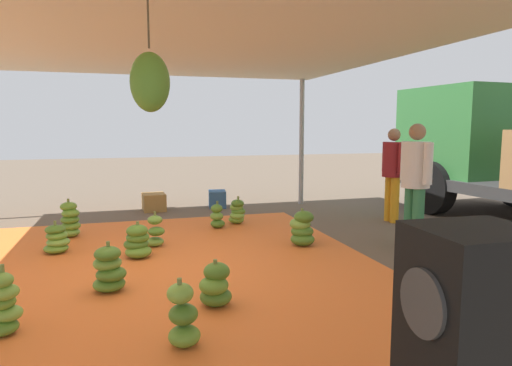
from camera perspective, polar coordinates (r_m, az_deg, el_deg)
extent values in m
plane|color=brown|center=(6.29, 16.40, -8.31)|extent=(40.00, 40.00, 0.00)
cube|color=orange|center=(5.34, -12.34, -10.90)|extent=(5.86, 5.19, 0.01)
cylinder|color=#9EA0A5|center=(9.59, 5.80, 5.15)|extent=(0.10, 0.10, 2.64)
cube|color=beige|center=(5.18, -13.16, 18.34)|extent=(8.00, 7.00, 0.06)
cylinder|color=#4C422D|center=(2.95, -13.57, 21.31)|extent=(0.01, 0.01, 0.53)
ellipsoid|color=#518428|center=(2.87, -13.29, 12.33)|extent=(0.24, 0.24, 0.36)
ellipsoid|color=#60932D|center=(3.59, -9.06, -18.59)|extent=(0.25, 0.25, 0.15)
ellipsoid|color=#477523|center=(3.54, -9.20, -16.10)|extent=(0.28, 0.28, 0.15)
ellipsoid|color=#75A83D|center=(3.47, -9.59, -13.63)|extent=(0.28, 0.28, 0.15)
cylinder|color=olive|center=(3.44, -9.67, -12.77)|extent=(0.04, 0.04, 0.12)
ellipsoid|color=#60932D|center=(6.46, -24.02, -7.57)|extent=(0.37, 0.37, 0.12)
ellipsoid|color=#75A83D|center=(6.45, -23.78, -6.85)|extent=(0.41, 0.41, 0.12)
ellipsoid|color=#60932D|center=(6.45, -23.92, -6.12)|extent=(0.38, 0.38, 0.12)
ellipsoid|color=#477523|center=(6.44, -24.12, -5.41)|extent=(0.32, 0.32, 0.12)
cylinder|color=olive|center=(6.42, -24.12, -4.91)|extent=(0.04, 0.04, 0.12)
ellipsoid|color=#518428|center=(4.23, -29.39, -15.64)|extent=(0.23, 0.23, 0.12)
ellipsoid|color=#75A83D|center=(4.21, -28.92, -14.28)|extent=(0.28, 0.28, 0.12)
ellipsoid|color=#60932D|center=(4.19, -29.54, -13.01)|extent=(0.26, 0.26, 0.12)
ellipsoid|color=#75A83D|center=(4.10, -29.16, -11.98)|extent=(0.21, 0.21, 0.12)
ellipsoid|color=#6B9E38|center=(4.08, -29.66, -10.71)|extent=(0.25, 0.25, 0.12)
cylinder|color=olive|center=(4.08, -29.50, -9.79)|extent=(0.04, 0.04, 0.12)
ellipsoid|color=#477523|center=(4.27, -5.11, -14.14)|extent=(0.38, 0.38, 0.17)
ellipsoid|color=#60932D|center=(4.20, -5.37, -12.80)|extent=(0.37, 0.37, 0.17)
ellipsoid|color=#477523|center=(4.19, -5.01, -11.13)|extent=(0.28, 0.28, 0.17)
cylinder|color=olive|center=(4.15, -5.19, -10.44)|extent=(0.04, 0.04, 0.12)
ellipsoid|color=#6B9E38|center=(7.30, -22.56, -5.80)|extent=(0.42, 0.42, 0.13)
ellipsoid|color=#60932D|center=(7.29, -22.42, -5.04)|extent=(0.32, 0.32, 0.13)
ellipsoid|color=#518428|center=(7.26, -22.52, -4.30)|extent=(0.29, 0.29, 0.13)
ellipsoid|color=#60932D|center=(7.23, -22.45, -3.57)|extent=(0.29, 0.29, 0.13)
ellipsoid|color=#60932D|center=(7.26, -22.68, -2.77)|extent=(0.33, 0.33, 0.13)
cylinder|color=olive|center=(7.23, -22.70, -2.32)|extent=(0.04, 0.04, 0.12)
ellipsoid|color=#477523|center=(6.30, 5.92, -7.10)|extent=(0.40, 0.40, 0.17)
ellipsoid|color=#477523|center=(6.32, 5.88, -6.11)|extent=(0.42, 0.42, 0.17)
ellipsoid|color=#75A83D|center=(6.30, 5.62, -5.19)|extent=(0.31, 0.31, 0.17)
ellipsoid|color=#477523|center=(6.25, 6.10, -4.32)|extent=(0.35, 0.35, 0.17)
cylinder|color=olive|center=(6.25, 5.88, -3.76)|extent=(0.04, 0.04, 0.12)
ellipsoid|color=#60932D|center=(7.67, -2.51, -4.63)|extent=(0.34, 0.34, 0.14)
ellipsoid|color=#75A83D|center=(7.63, -2.40, -4.16)|extent=(0.33, 0.33, 0.14)
ellipsoid|color=#518428|center=(7.64, -2.26, -3.61)|extent=(0.26, 0.26, 0.14)
ellipsoid|color=#6B9E38|center=(7.63, -2.49, -3.09)|extent=(0.26, 0.26, 0.14)
ellipsoid|color=#477523|center=(7.58, -2.36, -2.62)|extent=(0.23, 0.23, 0.14)
cylinder|color=olive|center=(7.59, -2.27, -2.14)|extent=(0.04, 0.04, 0.12)
ellipsoid|color=#477523|center=(7.36, -4.87, -5.16)|extent=(0.26, 0.26, 0.14)
ellipsoid|color=#6B9E38|center=(7.33, -5.01, -4.20)|extent=(0.26, 0.26, 0.14)
ellipsoid|color=#518428|center=(7.31, -5.01, -3.25)|extent=(0.23, 0.23, 0.14)
cylinder|color=olive|center=(7.31, -4.93, -2.77)|extent=(0.04, 0.04, 0.12)
ellipsoid|color=#518428|center=(4.84, -18.12, -12.05)|extent=(0.45, 0.45, 0.14)
ellipsoid|color=#477523|center=(4.78, -17.89, -10.92)|extent=(0.42, 0.42, 0.14)
ellipsoid|color=#6B9E38|center=(4.79, -18.33, -9.62)|extent=(0.38, 0.38, 0.14)
ellipsoid|color=#477523|center=(4.72, -18.31, -8.51)|extent=(0.33, 0.33, 0.14)
cylinder|color=olive|center=(4.72, -18.24, -7.76)|extent=(0.04, 0.04, 0.12)
ellipsoid|color=#60932D|center=(5.89, -14.68, -8.40)|extent=(0.45, 0.45, 0.15)
ellipsoid|color=#477523|center=(5.92, -14.96, -7.48)|extent=(0.31, 0.31, 0.15)
ellipsoid|color=#518428|center=(5.89, -14.76, -6.67)|extent=(0.39, 0.39, 0.15)
ellipsoid|color=#518428|center=(5.85, -14.84, -5.89)|extent=(0.30, 0.30, 0.15)
cylinder|color=olive|center=(5.84, -14.77, -5.32)|extent=(0.04, 0.04, 0.12)
ellipsoid|color=#75A83D|center=(6.39, -12.72, -7.27)|extent=(0.28, 0.28, 0.12)
ellipsoid|color=#518428|center=(6.32, -12.53, -6.01)|extent=(0.26, 0.26, 0.12)
ellipsoid|color=#6B9E38|center=(6.32, -12.70, -4.60)|extent=(0.29, 0.29, 0.12)
cylinder|color=olive|center=(6.30, -12.69, -4.07)|extent=(0.04, 0.04, 0.12)
cube|color=#2D6B33|center=(9.93, 26.00, 5.88)|extent=(2.13, 2.36, 1.70)
cube|color=#232D38|center=(10.66, 22.17, 7.93)|extent=(0.14, 1.95, 0.75)
cylinder|color=black|center=(9.13, 21.40, -0.56)|extent=(1.02, 0.34, 1.00)
cylinder|color=#337A4C|center=(6.63, 18.90, -3.96)|extent=(0.15, 0.15, 0.82)
cylinder|color=#337A4C|center=(6.48, 19.84, -4.25)|extent=(0.15, 0.15, 0.82)
cylinder|color=silver|center=(6.46, 19.63, 2.19)|extent=(0.38, 0.38, 0.62)
cylinder|color=silver|center=(6.66, 18.38, 2.67)|extent=(0.12, 0.12, 0.55)
cylinder|color=silver|center=(6.25, 20.98, 2.30)|extent=(0.12, 0.12, 0.55)
sphere|color=#936B4C|center=(6.44, 19.79, 6.12)|extent=(0.22, 0.22, 0.22)
cylinder|color=orange|center=(8.23, 16.50, -1.89)|extent=(0.15, 0.15, 0.79)
cylinder|color=orange|center=(8.08, 17.18, -2.07)|extent=(0.15, 0.15, 0.79)
cylinder|color=maroon|center=(8.08, 17.01, 2.86)|extent=(0.36, 0.36, 0.59)
cylinder|color=maroon|center=(8.28, 16.11, 3.22)|extent=(0.12, 0.12, 0.53)
cylinder|color=maroon|center=(7.88, 17.98, 2.97)|extent=(0.12, 0.12, 0.53)
sphere|color=#936B4C|center=(8.06, 17.12, 5.87)|extent=(0.21, 0.21, 0.21)
cube|color=black|center=(2.18, 25.89, -12.81)|extent=(0.47, 0.51, 0.59)
cylinder|color=#383838|center=(2.02, 20.30, -14.09)|extent=(0.29, 0.03, 0.29)
cube|color=olive|center=(9.11, -12.82, -2.36)|extent=(0.54, 0.45, 0.34)
cube|color=#335B8E|center=(9.27, -4.94, -2.03)|extent=(0.48, 0.40, 0.34)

